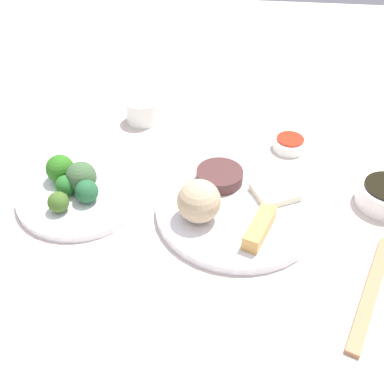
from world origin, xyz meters
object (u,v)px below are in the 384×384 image
(teacup, at_px, (142,111))
(chopsticks_pair, at_px, (371,291))
(sauce_ramekin_sweet_and_sour, at_px, (290,144))
(main_plate, at_px, (237,209))
(broccoli_plate, at_px, (81,195))

(teacup, relative_size, chopsticks_pair, 0.30)
(sauce_ramekin_sweet_and_sour, bearing_deg, main_plate, 64.64)
(broccoli_plate, relative_size, sauce_ramekin_sweet_and_sour, 3.37)
(main_plate, relative_size, chopsticks_pair, 1.22)
(main_plate, distance_m, broccoli_plate, 0.28)
(main_plate, xyz_separation_m, chopsticks_pair, (-0.20, 0.15, -0.00))
(main_plate, distance_m, sauce_ramekin_sweet_and_sour, 0.23)
(main_plate, relative_size, teacup, 4.05)
(main_plate, xyz_separation_m, teacup, (0.22, -0.27, 0.02))
(teacup, height_order, chopsticks_pair, teacup)
(main_plate, distance_m, teacup, 0.35)
(main_plate, bearing_deg, broccoli_plate, -1.42)
(sauce_ramekin_sweet_and_sour, xyz_separation_m, chopsticks_pair, (-0.10, 0.35, -0.01))
(sauce_ramekin_sweet_and_sour, bearing_deg, teacup, -12.52)
(broccoli_plate, xyz_separation_m, chopsticks_pair, (-0.48, 0.16, -0.00))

